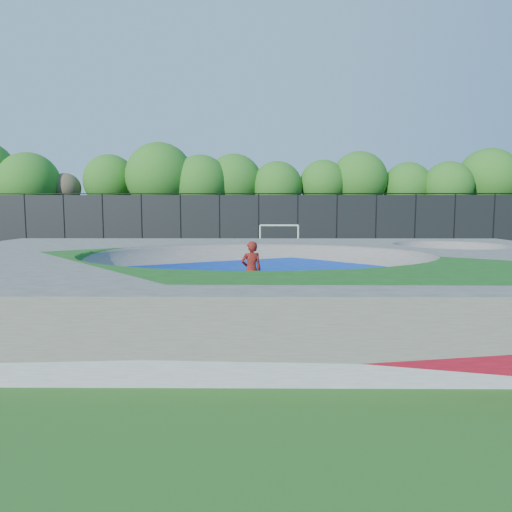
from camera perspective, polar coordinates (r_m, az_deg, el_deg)
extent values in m
plane|color=#205417|center=(14.39, 0.12, -5.62)|extent=(120.00, 120.00, 0.00)
cube|color=gray|center=(14.25, 0.12, -2.66)|extent=(22.00, 14.00, 1.50)
imported|color=red|center=(14.55, -0.59, -1.78)|extent=(0.77, 0.61, 1.85)
cube|color=black|center=(14.70, -0.59, -5.26)|extent=(0.81, 0.46, 0.05)
cylinder|color=silver|center=(31.07, 0.51, 2.25)|extent=(0.12, 0.12, 1.73)
cylinder|color=silver|center=(31.18, 5.29, 2.24)|extent=(0.12, 0.12, 1.73)
cylinder|color=silver|center=(31.05, 2.91, 3.84)|extent=(2.59, 0.12, 0.12)
cylinder|color=black|center=(39.49, -26.87, 4.05)|extent=(0.09, 0.09, 4.00)
cylinder|color=black|center=(38.21, -22.86, 4.19)|extent=(0.09, 0.09, 4.00)
cylinder|color=black|center=(37.12, -18.59, 4.30)|extent=(0.09, 0.09, 4.00)
cylinder|color=black|center=(36.26, -14.09, 4.40)|extent=(0.09, 0.09, 4.00)
cylinder|color=black|center=(35.63, -9.40, 4.48)|extent=(0.09, 0.09, 4.00)
cylinder|color=black|center=(35.24, -4.57, 4.52)|extent=(0.09, 0.09, 4.00)
cylinder|color=black|center=(35.10, 0.33, 4.54)|extent=(0.09, 0.09, 4.00)
cylinder|color=black|center=(35.22, 5.23, 4.52)|extent=(0.09, 0.09, 4.00)
cylinder|color=black|center=(35.60, 10.06, 4.47)|extent=(0.09, 0.09, 4.00)
cylinder|color=black|center=(36.22, 14.76, 4.38)|extent=(0.09, 0.09, 4.00)
cylinder|color=black|center=(37.07, 19.27, 4.28)|extent=(0.09, 0.09, 4.00)
cylinder|color=black|center=(38.14, 23.55, 4.16)|extent=(0.09, 0.09, 4.00)
cylinder|color=black|center=(39.41, 27.58, 4.02)|extent=(0.09, 0.09, 4.00)
cube|color=black|center=(35.10, 0.33, 4.54)|extent=(48.00, 0.03, 3.80)
cylinder|color=black|center=(35.11, 0.33, 7.80)|extent=(48.00, 0.08, 0.08)
cylinder|color=#4C3726|center=(43.85, -26.30, 3.59)|extent=(0.44, 0.44, 3.05)
sphere|color=#27681B|center=(43.88, -26.51, 8.13)|extent=(5.22, 5.22, 5.22)
cylinder|color=#4C3726|center=(43.55, -22.54, 4.06)|extent=(0.44, 0.44, 3.54)
sphere|color=brown|center=(43.57, -22.69, 7.84)|extent=(2.60, 2.60, 2.60)
cylinder|color=#4C3726|center=(43.26, -17.63, 4.26)|extent=(0.44, 0.44, 3.59)
sphere|color=#27681B|center=(43.32, -17.78, 8.95)|extent=(4.66, 4.66, 4.66)
cylinder|color=#4C3726|center=(40.80, -11.84, 4.22)|extent=(0.44, 0.44, 3.44)
sphere|color=#27681B|center=(40.87, -11.95, 9.70)|extent=(5.83, 5.83, 5.83)
cylinder|color=#4C3726|center=(40.25, -6.86, 4.07)|extent=(0.44, 0.44, 3.15)
sphere|color=#27681B|center=(40.28, -6.92, 8.96)|extent=(4.97, 4.97, 4.97)
cylinder|color=#4C3726|center=(41.11, -2.72, 4.28)|extent=(0.44, 0.44, 3.33)
sphere|color=#27681B|center=(41.16, -2.75, 9.21)|extent=(5.00, 5.00, 5.00)
cylinder|color=#4C3726|center=(40.59, 2.64, 4.08)|extent=(0.44, 0.44, 3.09)
sphere|color=#27681B|center=(40.61, 2.66, 8.63)|extent=(4.47, 4.47, 4.47)
cylinder|color=#4C3726|center=(41.09, 8.31, 4.35)|extent=(0.44, 0.44, 3.52)
sphere|color=#27681B|center=(41.13, 8.38, 8.96)|extent=(4.13, 4.13, 4.13)
cylinder|color=#4C3726|center=(41.96, 12.62, 4.30)|extent=(0.44, 0.44, 3.52)
sphere|color=#27681B|center=(42.02, 12.74, 9.27)|extent=(5.00, 5.00, 5.00)
cylinder|color=#4C3726|center=(42.96, 18.25, 3.98)|extent=(0.44, 0.44, 3.22)
sphere|color=#27681B|center=(42.99, 18.39, 8.26)|extent=(4.26, 4.26, 4.26)
cylinder|color=#4C3726|center=(42.78, 22.70, 3.80)|extent=(0.44, 0.44, 3.20)
sphere|color=#27681B|center=(42.80, 22.87, 8.06)|extent=(4.21, 4.21, 4.21)
cylinder|color=#4C3726|center=(45.85, 26.82, 3.94)|extent=(0.44, 0.44, 3.53)
sphere|color=#27681B|center=(45.91, 27.05, 8.63)|extent=(5.31, 5.31, 5.31)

